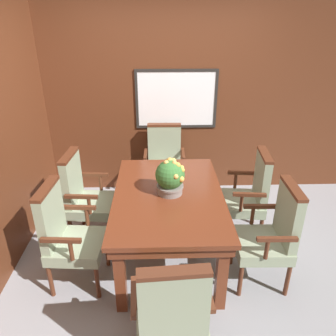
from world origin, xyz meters
TOP-DOWN VIEW (x-y plane):
  - ground_plane at (0.00, 0.00)m, footprint 14.00×14.00m
  - wall_back at (0.00, 1.63)m, footprint 7.20×0.08m
  - dining_table at (-0.08, 0.12)m, footprint 1.05×1.59m
  - chair_head_far at (-0.09, 1.33)m, footprint 0.53×0.49m
  - chair_right_near at (0.84, -0.25)m, footprint 0.49×0.53m
  - chair_left_far at (-0.97, 0.48)m, footprint 0.52×0.55m
  - chair_head_near at (-0.10, -1.08)m, footprint 0.55×0.51m
  - chair_right_far at (0.81, 0.46)m, footprint 0.52×0.55m
  - chair_left_near at (-1.00, -0.21)m, footprint 0.51×0.55m
  - potted_plant at (-0.06, 0.13)m, footprint 0.28×0.28m

SIDE VIEW (x-z plane):
  - ground_plane at x=0.00m, z-range 0.00..0.00m
  - chair_head_far at x=-0.09m, z-range 0.03..1.03m
  - chair_right_near at x=0.84m, z-range 0.03..1.03m
  - chair_left_far at x=-0.97m, z-range 0.03..1.03m
  - chair_head_near at x=-0.10m, z-range 0.03..1.03m
  - chair_right_far at x=0.81m, z-range 0.03..1.03m
  - chair_left_near at x=-1.00m, z-range 0.03..1.03m
  - dining_table at x=-0.08m, z-range 0.27..1.01m
  - potted_plant at x=-0.06m, z-range 0.74..1.09m
  - wall_back at x=0.00m, z-range 0.00..2.45m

